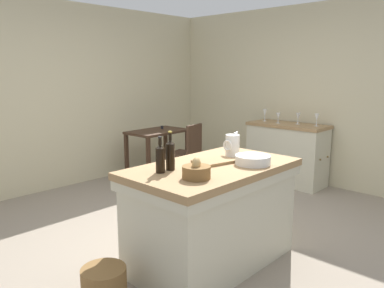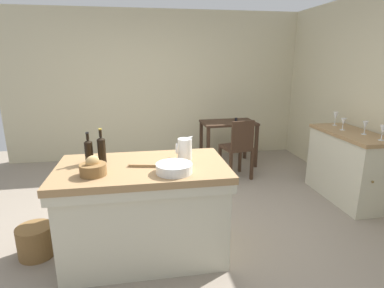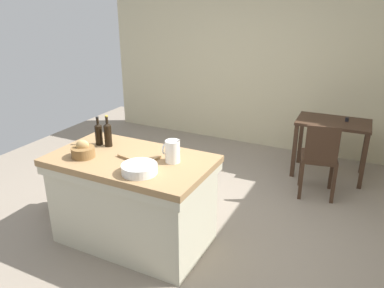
# 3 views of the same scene
# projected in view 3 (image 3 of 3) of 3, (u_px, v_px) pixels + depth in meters

# --- Properties ---
(ground_plane) EXTENTS (6.76, 6.76, 0.00)m
(ground_plane) POSITION_uv_depth(u_px,v_px,m) (189.00, 224.00, 3.99)
(ground_plane) COLOR gray
(wall_back) EXTENTS (5.32, 0.12, 2.60)m
(wall_back) POSITION_uv_depth(u_px,v_px,m) (267.00, 63.00, 5.68)
(wall_back) COLOR beige
(wall_back) RESTS_ON ground
(island_table) EXTENTS (1.48, 0.85, 0.88)m
(island_table) POSITION_uv_depth(u_px,v_px,m) (133.00, 197.00, 3.56)
(island_table) COLOR #99754C
(island_table) RESTS_ON ground
(writing_desk) EXTENTS (0.92, 0.59, 0.81)m
(writing_desk) POSITION_uv_depth(u_px,v_px,m) (333.00, 130.00, 4.86)
(writing_desk) COLOR #3D281C
(writing_desk) RESTS_ON ground
(wooden_chair) EXTENTS (0.47, 0.47, 0.92)m
(wooden_chair) POSITION_uv_depth(u_px,v_px,m) (320.00, 157.00, 4.36)
(wooden_chair) COLOR #3D281C
(wooden_chair) RESTS_ON ground
(pitcher) EXTENTS (0.17, 0.13, 0.24)m
(pitcher) POSITION_uv_depth(u_px,v_px,m) (172.00, 151.00, 3.29)
(pitcher) COLOR white
(pitcher) RESTS_ON island_table
(wash_bowl) EXTENTS (0.30, 0.30, 0.08)m
(wash_bowl) POSITION_uv_depth(u_px,v_px,m) (139.00, 169.00, 3.11)
(wash_bowl) COLOR white
(wash_bowl) RESTS_ON island_table
(bread_basket) EXTENTS (0.21, 0.21, 0.16)m
(bread_basket) POSITION_uv_depth(u_px,v_px,m) (83.00, 151.00, 3.41)
(bread_basket) COLOR brown
(bread_basket) RESTS_ON island_table
(cutting_board) EXTENTS (0.38, 0.29, 0.02)m
(cutting_board) POSITION_uv_depth(u_px,v_px,m) (139.00, 156.00, 3.42)
(cutting_board) COLOR #99754C
(cutting_board) RESTS_ON island_table
(wine_bottle_dark) EXTENTS (0.07, 0.07, 0.31)m
(wine_bottle_dark) POSITION_uv_depth(u_px,v_px,m) (108.00, 134.00, 3.63)
(wine_bottle_dark) COLOR black
(wine_bottle_dark) RESTS_ON island_table
(wine_bottle_amber) EXTENTS (0.07, 0.07, 0.28)m
(wine_bottle_amber) POSITION_uv_depth(u_px,v_px,m) (99.00, 133.00, 3.68)
(wine_bottle_amber) COLOR black
(wine_bottle_amber) RESTS_ON island_table
(wicker_hamper) EXTENTS (0.32, 0.32, 0.29)m
(wicker_hamper) POSITION_uv_depth(u_px,v_px,m) (67.00, 197.00, 4.22)
(wicker_hamper) COLOR brown
(wicker_hamper) RESTS_ON ground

